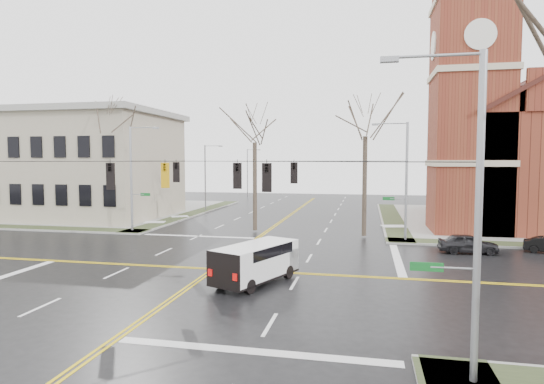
% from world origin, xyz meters
% --- Properties ---
extents(ground, '(120.00, 120.00, 0.00)m').
position_xyz_m(ground, '(0.00, 0.00, 0.00)').
color(ground, black).
rests_on(ground, ground).
extents(sidewalks, '(80.00, 80.00, 0.17)m').
position_xyz_m(sidewalks, '(0.00, 0.00, 0.08)').
color(sidewalks, gray).
rests_on(sidewalks, ground).
extents(road_markings, '(100.00, 100.00, 0.01)m').
position_xyz_m(road_markings, '(0.00, 0.00, 0.01)').
color(road_markings, gold).
rests_on(road_markings, ground).
extents(church, '(24.28, 27.48, 27.50)m').
position_xyz_m(church, '(24.76, 24.78, 8.43)').
color(church, maroon).
rests_on(church, ground).
extents(civic_building_a, '(18.00, 14.00, 11.00)m').
position_xyz_m(civic_building_a, '(-22.00, 20.00, 5.50)').
color(civic_building_a, '#9F977E').
rests_on(civic_building_a, ground).
extents(signal_pole_ne, '(2.75, 0.22, 9.00)m').
position_xyz_m(signal_pole_ne, '(11.32, 11.50, 4.95)').
color(signal_pole_ne, gray).
rests_on(signal_pole_ne, ground).
extents(signal_pole_nw, '(2.75, 0.22, 9.00)m').
position_xyz_m(signal_pole_nw, '(-11.32, 11.50, 4.95)').
color(signal_pole_nw, gray).
rests_on(signal_pole_nw, ground).
extents(signal_pole_se, '(2.75, 0.22, 9.00)m').
position_xyz_m(signal_pole_se, '(11.32, -11.50, 4.95)').
color(signal_pole_se, gray).
rests_on(signal_pole_se, ground).
extents(span_wires, '(23.02, 23.02, 0.03)m').
position_xyz_m(span_wires, '(0.00, 0.00, 6.20)').
color(span_wires, black).
rests_on(span_wires, ground).
extents(traffic_signals, '(8.21, 8.26, 1.30)m').
position_xyz_m(traffic_signals, '(-0.00, -0.67, 5.45)').
color(traffic_signals, black).
rests_on(traffic_signals, ground).
extents(streetlight_north_a, '(2.30, 0.20, 8.00)m').
position_xyz_m(streetlight_north_a, '(-10.65, 28.00, 4.47)').
color(streetlight_north_a, gray).
rests_on(streetlight_north_a, ground).
extents(streetlight_north_b, '(2.30, 0.20, 8.00)m').
position_xyz_m(streetlight_north_b, '(-10.65, 48.00, 4.47)').
color(streetlight_north_b, gray).
rests_on(streetlight_north_b, ground).
extents(cargo_van, '(3.85, 5.53, 1.97)m').
position_xyz_m(cargo_van, '(3.14, -2.18, 1.17)').
color(cargo_van, white).
rests_on(cargo_van, ground).
extents(parked_car_a, '(3.88, 1.66, 1.31)m').
position_xyz_m(parked_car_a, '(15.27, 7.80, 0.65)').
color(parked_car_a, black).
rests_on(parked_car_a, ground).
extents(tree_nw_far, '(4.00, 4.00, 12.76)m').
position_xyz_m(tree_nw_far, '(-13.71, 13.19, 9.22)').
color(tree_nw_far, '#352922').
rests_on(tree_nw_far, ground).
extents(tree_nw_near, '(4.00, 4.00, 11.45)m').
position_xyz_m(tree_nw_near, '(-0.97, 13.66, 8.29)').
color(tree_nw_near, '#352922').
rests_on(tree_nw_near, ground).
extents(tree_ne, '(4.00, 4.00, 12.03)m').
position_xyz_m(tree_ne, '(8.37, 12.71, 8.70)').
color(tree_ne, '#352922').
rests_on(tree_ne, ground).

